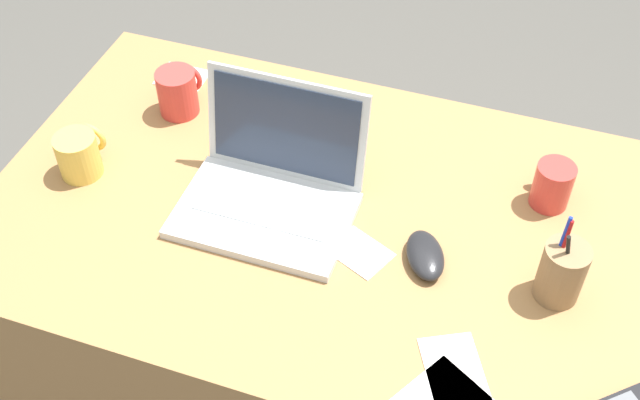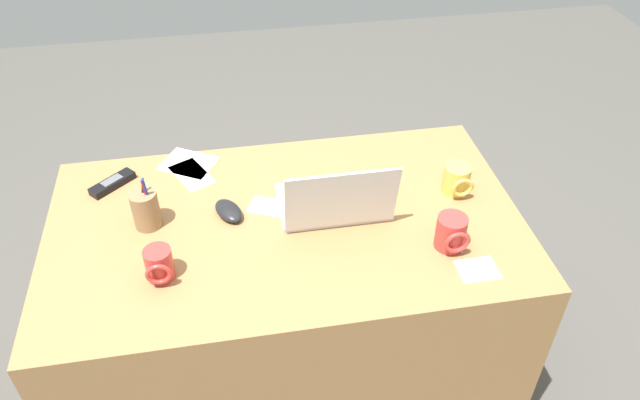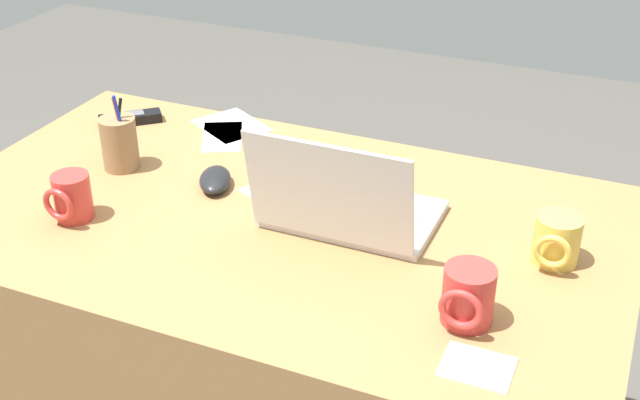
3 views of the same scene
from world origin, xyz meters
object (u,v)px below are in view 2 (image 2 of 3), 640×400
object	(u,v)px
coffee_mug_tall	(159,265)
pen_holder	(146,209)
coffee_mug_white	(451,233)
coffee_mug_spare	(457,179)
laptop	(335,201)
cordless_phone	(113,183)
computer_mouse	(229,211)

from	to	relation	value
coffee_mug_tall	pen_holder	world-z (taller)	pen_holder
coffee_mug_white	pen_holder	world-z (taller)	pen_holder
coffee_mug_tall	coffee_mug_spare	xyz separation A→B (m)	(-0.89, -0.22, -0.00)
coffee_mug_spare	pen_holder	distance (m)	0.94
laptop	coffee_mug_spare	xyz separation A→B (m)	(-0.39, -0.04, -0.00)
coffee_mug_white	coffee_mug_spare	world-z (taller)	coffee_mug_white
coffee_mug_spare	cordless_phone	world-z (taller)	coffee_mug_spare
coffee_mug_white	coffee_mug_spare	size ratio (longest dim) A/B	1.05
cordless_phone	laptop	bearing A→B (deg)	159.56
coffee_mug_tall	pen_holder	xyz separation A→B (m)	(0.04, -0.22, 0.01)
coffee_mug_spare	coffee_mug_tall	bearing A→B (deg)	13.68
pen_holder	coffee_mug_tall	bearing A→B (deg)	100.70
computer_mouse	pen_holder	bearing A→B (deg)	-24.39
laptop	cordless_phone	world-z (taller)	laptop
cordless_phone	coffee_mug_white	bearing A→B (deg)	154.99
computer_mouse	laptop	bearing A→B (deg)	146.65
cordless_phone	pen_holder	size ratio (longest dim) A/B	0.79
coffee_mug_white	cordless_phone	xyz separation A→B (m)	(0.95, -0.44, -0.04)
coffee_mug_white	coffee_mug_tall	world-z (taller)	coffee_mug_white
coffee_mug_spare	cordless_phone	distance (m)	1.08
pen_holder	computer_mouse	bearing A→B (deg)	-179.25
laptop	pen_holder	world-z (taller)	laptop
coffee_mug_spare	pen_holder	size ratio (longest dim) A/B	0.54
computer_mouse	coffee_mug_spare	size ratio (longest dim) A/B	1.22
computer_mouse	coffee_mug_spare	xyz separation A→B (m)	(-0.70, 0.01, 0.03)
coffee_mug_white	coffee_mug_tall	distance (m)	0.79
coffee_mug_spare	coffee_mug_white	bearing A→B (deg)	66.56
coffee_mug_tall	cordless_phone	distance (m)	0.46
coffee_mug_white	cordless_phone	bearing A→B (deg)	-25.01
computer_mouse	coffee_mug_tall	xyz separation A→B (m)	(0.19, 0.22, 0.03)
coffee_mug_tall	coffee_mug_spare	size ratio (longest dim) A/B	0.98
laptop	pen_holder	distance (m)	0.55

